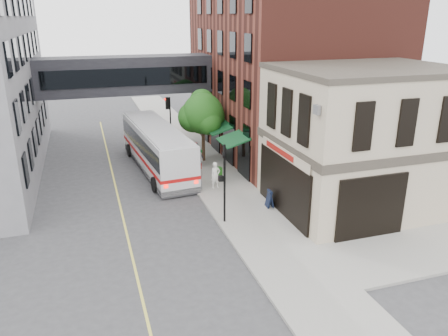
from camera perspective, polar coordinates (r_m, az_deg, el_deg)
ground at (r=23.07m, az=0.66°, el=-9.51°), size 120.00×120.00×0.00m
sidewalk_main at (r=35.96m, az=-3.40°, el=1.36°), size 4.00×60.00×0.15m
corner_building at (r=27.08m, az=17.63°, el=3.60°), size 10.19×8.12×8.45m
brick_building at (r=38.13m, az=7.97°, el=12.88°), size 13.76×18.00×14.00m
skyway_bridge at (r=37.60m, az=-12.74°, el=11.77°), size 14.00×3.18×3.00m
traffic_signal_near at (r=23.67m, az=-0.00°, el=-0.81°), size 0.44×0.22×4.60m
traffic_signal_far at (r=37.59m, az=-7.26°, el=7.18°), size 0.53×0.28×4.50m
street_sign_pole at (r=28.56m, az=-3.04°, el=0.50°), size 0.08×0.75×3.00m
street_tree at (r=34.28m, az=-2.88°, el=7.12°), size 3.80×3.20×5.60m
lane_marking at (r=31.24m, az=-14.03°, el=-2.16°), size 0.12×40.00×0.01m
bus at (r=33.26m, az=-8.80°, el=2.85°), size 3.77×12.38×3.28m
pedestrian_a at (r=29.14m, az=-1.11°, el=-0.95°), size 0.69×0.50×1.78m
pedestrian_b at (r=34.02m, az=-3.61°, el=1.99°), size 0.96×0.81×1.76m
pedestrian_c at (r=33.54m, az=-3.68°, el=1.74°), size 1.28×0.96×1.77m
newspaper_box at (r=30.73m, az=-0.73°, el=-0.73°), size 0.49×0.45×0.90m
sandwich_board at (r=26.52m, az=5.97°, el=-4.00°), size 0.42×0.62×1.06m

